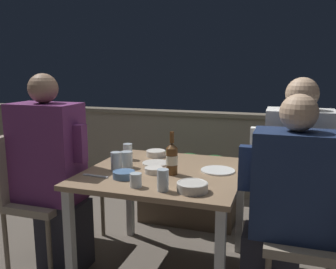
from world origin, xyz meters
The scene contains 23 objects.
parapet_wall centered at (0.00, 1.60, 0.45)m, with size 9.00×0.18×0.89m.
dining_table centered at (0.00, 0.00, 0.62)m, with size 0.97×0.95×0.70m.
planter_hedge centered at (-0.06, 0.83, 0.34)m, with size 0.82×0.47×0.61m.
chair_left_near centered at (-0.92, -0.15, 0.55)m, with size 0.41×0.40×0.91m.
person_purple_stripe centered at (-0.73, -0.15, 0.66)m, with size 0.51×0.26×1.31m.
chair_left_far centered at (-0.91, 0.17, 0.55)m, with size 0.41×0.40×0.91m.
chair_right_near centered at (0.93, -0.19, 0.55)m, with size 0.41×0.40×0.91m.
person_navy_jumper centered at (0.74, -0.19, 0.61)m, with size 0.50×0.26×1.22m.
chair_right_far centered at (0.96, 0.16, 0.55)m, with size 0.41×0.40×0.91m.
person_white_polo centered at (0.76, 0.16, 0.65)m, with size 0.48×0.26×1.29m.
beer_bottle centered at (0.07, -0.06, 0.80)m, with size 0.07×0.07×0.27m.
plate_0 centered at (-0.11, 0.13, 0.71)m, with size 0.18×0.18×0.01m.
plate_1 centered at (0.33, 0.09, 0.71)m, with size 0.21×0.21×0.01m.
bowl_0 centered at (-0.18, 0.33, 0.73)m, with size 0.14×0.14×0.05m.
bowl_1 centered at (-0.18, -0.22, 0.73)m, with size 0.13×0.13×0.04m.
bowl_2 centered at (0.26, -0.33, 0.73)m, with size 0.17×0.17×0.05m.
bowl_3 centered at (-0.05, -0.07, 0.72)m, with size 0.11×0.11×0.04m.
glass_cup_0 centered at (-0.34, 0.19, 0.76)m, with size 0.06×0.06×0.11m.
glass_cup_1 centered at (0.11, -0.36, 0.76)m, with size 0.06×0.06×0.12m.
glass_cup_2 centered at (-0.26, -0.01, 0.76)m, with size 0.08×0.08×0.11m.
glass_cup_3 centered at (-0.29, -0.09, 0.76)m, with size 0.07×0.07×0.12m.
glass_cup_4 centered at (-0.05, -0.35, 0.74)m, with size 0.07×0.07×0.08m.
fork_0 centered at (-0.35, -0.25, 0.71)m, with size 0.17×0.03×0.01m.
Camera 1 is at (0.70, -2.06, 1.35)m, focal length 38.00 mm.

